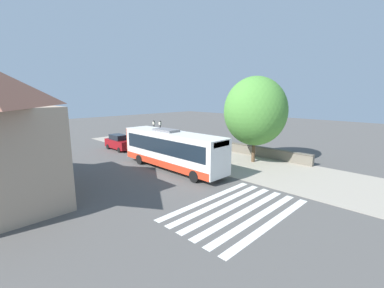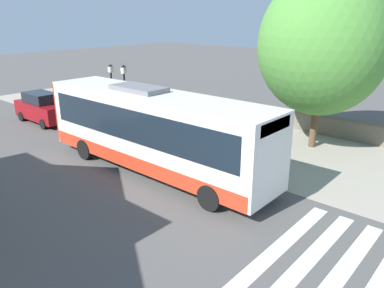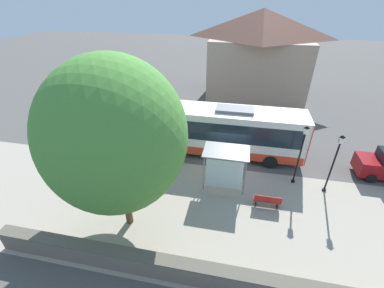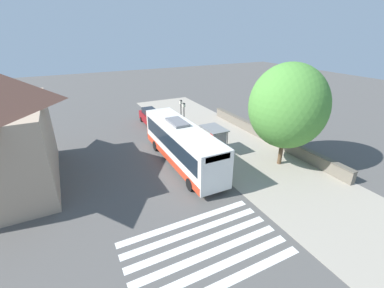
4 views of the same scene
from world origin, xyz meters
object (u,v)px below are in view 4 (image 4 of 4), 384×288
Objects in this scene: bus_shelter at (215,132)px; shade_tree at (288,106)px; bench at (213,136)px; street_lamp_far at (181,113)px; pedestrian at (229,174)px; street_lamp_near at (184,118)px; bus at (182,144)px; parked_car_behind_bus at (150,117)px.

bus_shelter is 0.31× the size of shade_tree.
bus_shelter is at bearing -49.82° from shade_tree.
street_lamp_far is (2.16, -3.66, 1.92)m from bench.
bus_shelter reaches higher than pedestrian.
pedestrian is 10.15m from street_lamp_near.
parked_car_behind_bus is at bearing -94.00° from bus.
bench is at bearing 120.57° from street_lamp_far.
bus_shelter is 6.05m from pedestrian.
street_lamp_near is (-2.64, -5.15, 0.50)m from bus.
pedestrian is (-1.80, 4.85, -1.01)m from bus.
bus is 2.68× the size of parked_car_behind_bus.
pedestrian is 0.18× the size of shade_tree.
bench is (-1.36, -2.63, -1.69)m from bus_shelter.
shade_tree reaches higher than bus.
bus is 2.98× the size of street_lamp_far.
shade_tree reaches higher than street_lamp_near.
bench is 0.38× the size of street_lamp_far.
bench is (-5.27, -3.32, -1.50)m from bus.
bus_shelter is 6.34m from street_lamp_far.
street_lamp_near is at bearing -117.12° from bus.
pedestrian is at bearing 7.33° from shade_tree.
street_lamp_near reaches higher than pedestrian.
bus_shelter is 1.79× the size of bench.
pedestrian is (2.11, 5.54, -1.20)m from bus_shelter.
street_lamp_far is at bearing 116.34° from parked_car_behind_bus.
parked_car_behind_bus is at bearing -63.66° from street_lamp_far.
street_lamp_far reaches higher than bus_shelter.
pedestrian is 0.41× the size of street_lamp_far.
street_lamp_near is (1.27, -4.46, 0.31)m from bus_shelter.
street_lamp_near is 0.93× the size of parked_car_behind_bus.
bus is 7.65m from street_lamp_far.
shade_tree reaches higher than bus_shelter.
bus_shelter is 0.66× the size of street_lamp_near.
street_lamp_near reaches higher than bench.
shade_tree is at bearing -172.67° from pedestrian.
bench is (-3.47, -8.17, -0.49)m from pedestrian.
parked_car_behind_bus reaches higher than pedestrian.
pedestrian is 11.99m from street_lamp_far.
shade_tree reaches higher than pedestrian.
bench is at bearing -117.36° from bus_shelter.
bench is at bearing -70.23° from shade_tree.
shade_tree reaches higher than bench.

